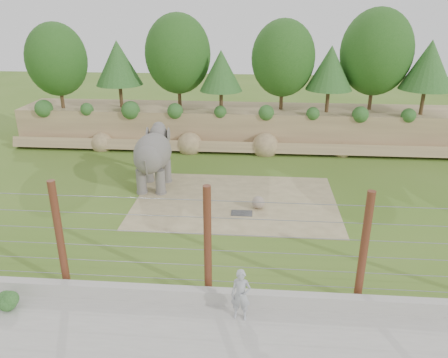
# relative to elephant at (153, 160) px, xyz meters

# --- Properties ---
(ground) EXTENTS (90.00, 90.00, 0.00)m
(ground) POSITION_rel_elephant_xyz_m (3.94, -4.46, -1.54)
(ground) COLOR #42691C
(ground) RESTS_ON ground
(back_embankment) EXTENTS (30.00, 5.52, 8.77)m
(back_embankment) POSITION_rel_elephant_xyz_m (4.53, 8.22, 2.42)
(back_embankment) COLOR #836A4B
(back_embankment) RESTS_ON ground
(dirt_patch) EXTENTS (10.00, 7.00, 0.02)m
(dirt_patch) POSITION_rel_elephant_xyz_m (4.44, -1.46, -1.53)
(dirt_patch) COLOR #8C7B55
(dirt_patch) RESTS_ON ground
(drain_grate) EXTENTS (1.00, 0.60, 0.03)m
(drain_grate) POSITION_rel_elephant_xyz_m (4.81, -2.81, -1.51)
(drain_grate) COLOR #262628
(drain_grate) RESTS_ON dirt_patch
(elephant) EXTENTS (1.67, 3.83, 3.08)m
(elephant) POSITION_rel_elephant_xyz_m (0.00, 0.00, 0.00)
(elephant) COLOR #56504C
(elephant) RESTS_ON ground
(stone_ball) EXTENTS (0.62, 0.62, 0.62)m
(stone_ball) POSITION_rel_elephant_xyz_m (5.58, -2.19, -1.21)
(stone_ball) COLOR #7E6D5E
(stone_ball) RESTS_ON dirt_patch
(retaining_wall) EXTENTS (26.00, 0.35, 0.50)m
(retaining_wall) POSITION_rel_elephant_xyz_m (3.94, -9.46, -1.29)
(retaining_wall) COLOR #AAA59D
(retaining_wall) RESTS_ON ground
(walkway) EXTENTS (26.00, 4.00, 0.01)m
(walkway) POSITION_rel_elephant_xyz_m (3.94, -11.46, -1.54)
(walkway) COLOR #AAA59D
(walkway) RESTS_ON ground
(barrier_fence) EXTENTS (20.26, 0.26, 4.00)m
(barrier_fence) POSITION_rel_elephant_xyz_m (3.94, -8.96, 0.46)
(barrier_fence) COLOR #532918
(barrier_fence) RESTS_ON ground
(walkway_shrub) EXTENTS (0.63, 0.63, 0.63)m
(walkway_shrub) POSITION_rel_elephant_xyz_m (-2.36, -10.26, -1.22)
(walkway_shrub) COLOR #204E1A
(walkway_shrub) RESTS_ON walkway
(zookeeper) EXTENTS (0.67, 0.48, 1.72)m
(zookeeper) POSITION_rel_elephant_xyz_m (5.10, -10.14, -0.67)
(zookeeper) COLOR silver
(zookeeper) RESTS_ON walkway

